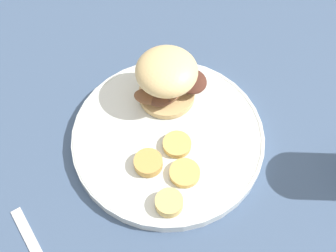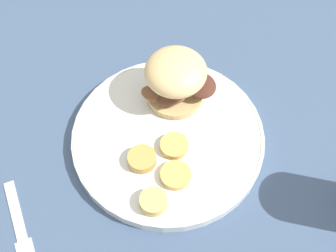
% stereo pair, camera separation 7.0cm
% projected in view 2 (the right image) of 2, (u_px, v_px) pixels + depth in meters
% --- Properties ---
extents(ground_plane, '(4.00, 4.00, 0.00)m').
position_uv_depth(ground_plane, '(168.00, 141.00, 0.74)').
color(ground_plane, '#3D5170').
extents(dinner_plate, '(0.30, 0.30, 0.02)m').
position_uv_depth(dinner_plate, '(168.00, 137.00, 0.73)').
color(dinner_plate, silver).
rests_on(dinner_plate, ground_plane).
extents(sandwich, '(0.10, 0.13, 0.09)m').
position_uv_depth(sandwich, '(176.00, 78.00, 0.72)').
color(sandwich, tan).
rests_on(sandwich, dinner_plate).
extents(potato_round_0, '(0.04, 0.04, 0.01)m').
position_uv_depth(potato_round_0, '(174.00, 146.00, 0.71)').
color(potato_round_0, tan).
rests_on(potato_round_0, dinner_plate).
extents(potato_round_1, '(0.05, 0.05, 0.01)m').
position_uv_depth(potato_round_1, '(176.00, 175.00, 0.68)').
color(potato_round_1, tan).
rests_on(potato_round_1, dinner_plate).
extents(potato_round_2, '(0.04, 0.04, 0.02)m').
position_uv_depth(potato_round_2, '(153.00, 201.00, 0.66)').
color(potato_round_2, '#DBB766').
rests_on(potato_round_2, dinner_plate).
extents(potato_round_3, '(0.04, 0.04, 0.01)m').
position_uv_depth(potato_round_3, '(142.00, 159.00, 0.69)').
color(potato_round_3, tan).
rests_on(potato_round_3, dinner_plate).
extents(fork, '(0.15, 0.05, 0.00)m').
position_uv_depth(fork, '(20.00, 228.00, 0.66)').
color(fork, silver).
rests_on(fork, ground_plane).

